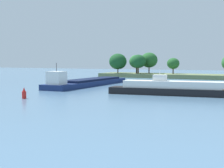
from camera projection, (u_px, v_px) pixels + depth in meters
The scene contains 4 objects.
treeline_island at pixel (170, 68), 113.99m from camera, with size 65.66×13.58×9.61m.
white_riverboat at pixel (177, 89), 55.39m from camera, with size 25.37×7.52×5.06m.
cargo_barge at pixel (88, 82), 76.78m from camera, with size 7.14×32.45×5.82m.
channel_buoy_red at pixel (24, 94), 50.30m from camera, with size 0.70×0.70×1.90m.
Camera 1 is at (33.58, -13.52, 6.17)m, focal length 48.96 mm.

